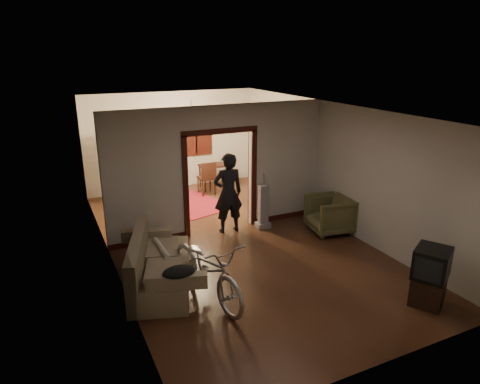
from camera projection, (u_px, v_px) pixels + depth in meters
floor at (234, 241)px, 9.14m from camera, size 5.00×8.50×0.01m
ceiling at (233, 109)px, 8.26m from camera, size 5.00×8.50×0.01m
wall_back at (173, 141)px, 12.34m from camera, size 5.00×0.02×2.80m
wall_left at (107, 195)px, 7.68m from camera, size 0.02×8.50×2.80m
wall_right at (334, 165)px, 9.71m from camera, size 0.02×8.50×2.80m
partition_wall at (219, 170)px, 9.34m from camera, size 5.00×0.14×2.80m
door_casing at (220, 183)px, 9.43m from camera, size 1.74×0.20×2.32m
far_window at (196, 134)px, 12.55m from camera, size 0.98×0.06×1.28m
chandelier at (191, 116)px, 10.54m from camera, size 0.24×0.24×0.24m
light_switch at (263, 172)px, 9.75m from camera, size 0.08×0.01×0.12m
sofa at (160, 259)px, 7.31m from camera, size 1.55×2.26×0.95m
rolled_paper at (161, 248)px, 7.60m from camera, size 0.10×0.84×0.10m
jacket at (179, 272)px, 6.49m from camera, size 0.51×0.38×0.15m
bicycle at (207, 268)px, 6.89m from camera, size 1.07×2.14×1.07m
armchair at (330, 214)px, 9.51m from camera, size 1.05×1.03×0.83m
tv_stand at (428, 290)px, 6.83m from camera, size 0.68×0.66×0.47m
crt_tv at (432, 263)px, 6.67m from camera, size 0.73×0.71×0.48m
vacuum at (263, 207)px, 9.69m from camera, size 0.36×0.31×1.02m
person at (228, 193)px, 9.38m from camera, size 0.69×0.48×1.81m
oriental_rug at (192, 204)px, 11.32m from camera, size 1.91×2.24×0.01m
locker at (130, 166)px, 11.60m from camera, size 1.02×0.77×1.82m
globe at (126, 128)px, 11.28m from camera, size 0.31×0.31×0.31m
desk at (216, 176)px, 12.61m from camera, size 0.96×0.56×0.70m
desk_chair at (206, 178)px, 11.99m from camera, size 0.46×0.46×0.96m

